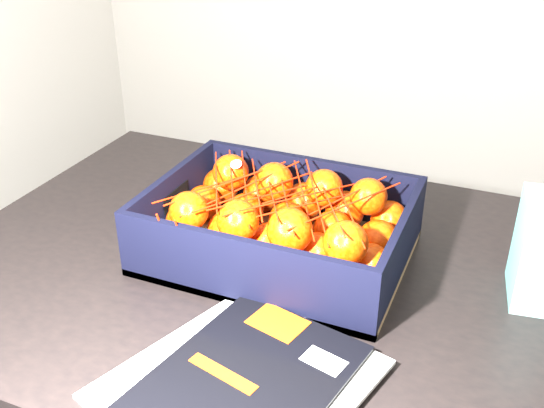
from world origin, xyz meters
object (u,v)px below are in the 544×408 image
at_px(table, 305,321).
at_px(magazine_stack, 242,382).
at_px(produce_crate, 279,237).
at_px(retail_carton, 543,251).

xyz_separation_m(table, magazine_stack, (0.01, -0.27, 0.11)).
bearing_deg(produce_crate, magazine_stack, -76.12).
relative_size(table, magazine_stack, 3.46).
height_order(table, produce_crate, produce_crate).
height_order(magazine_stack, retail_carton, retail_carton).
distance_m(magazine_stack, produce_crate, 0.31).
distance_m(table, produce_crate, 0.15).
xyz_separation_m(table, produce_crate, (-0.06, 0.03, 0.13)).
bearing_deg(magazine_stack, table, 92.87).
relative_size(produce_crate, retail_carton, 2.53).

